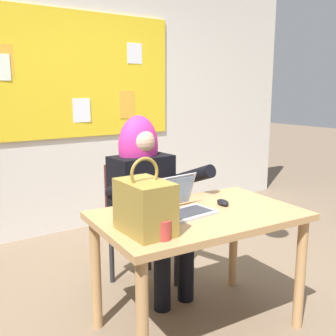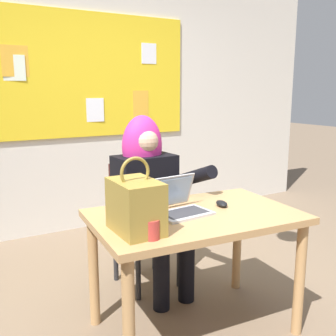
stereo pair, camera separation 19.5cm
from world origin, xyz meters
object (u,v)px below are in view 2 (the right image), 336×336
object	(u,v)px
desk_main	(195,230)
laptop	(179,205)
handbag	(136,206)
person_costumed	(150,190)
chair_at_desk	(141,216)
computer_mouse	(222,204)
coffee_mug	(151,229)

from	to	relation	value
desk_main	laptop	world-z (taller)	laptop
handbag	person_costumed	bearing A→B (deg)	57.98
laptop	handbag	bearing A→B (deg)	-160.40
chair_at_desk	person_costumed	xyz separation A→B (m)	(0.01, -0.13, 0.23)
laptop	computer_mouse	xyz separation A→B (m)	(0.29, -0.03, -0.03)
desk_main	computer_mouse	bearing A→B (deg)	9.61
computer_mouse	coffee_mug	xyz separation A→B (m)	(-0.61, -0.26, 0.03)
chair_at_desk	laptop	xyz separation A→B (m)	(-0.08, -0.67, 0.27)
laptop	coffee_mug	distance (m)	0.43
person_costumed	laptop	distance (m)	0.55
person_costumed	computer_mouse	xyz separation A→B (m)	(0.20, -0.56, 0.01)
chair_at_desk	laptop	distance (m)	0.72
person_costumed	coffee_mug	size ratio (longest dim) A/B	13.05
desk_main	coffee_mug	size ratio (longest dim) A/B	12.78
chair_at_desk	desk_main	bearing A→B (deg)	-4.46
desk_main	handbag	distance (m)	0.49
desk_main	person_costumed	xyz separation A→B (m)	(0.02, 0.60, 0.11)
desk_main	coffee_mug	xyz separation A→B (m)	(-0.40, -0.22, 0.15)
chair_at_desk	coffee_mug	bearing A→B (deg)	-27.01
person_costumed	laptop	world-z (taller)	person_costumed
desk_main	chair_at_desk	size ratio (longest dim) A/B	1.37
chair_at_desk	laptop	size ratio (longest dim) A/B	2.74
computer_mouse	person_costumed	bearing A→B (deg)	123.86
handbag	laptop	bearing A→B (deg)	24.42
chair_at_desk	handbag	size ratio (longest dim) A/B	2.35
chair_at_desk	computer_mouse	distance (m)	0.76
coffee_mug	laptop	bearing A→B (deg)	41.03
coffee_mug	computer_mouse	bearing A→B (deg)	22.72
desk_main	computer_mouse	distance (m)	0.25
computer_mouse	handbag	bearing A→B (deg)	-153.91
chair_at_desk	laptop	bearing A→B (deg)	-10.79
laptop	desk_main	bearing A→B (deg)	-44.78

